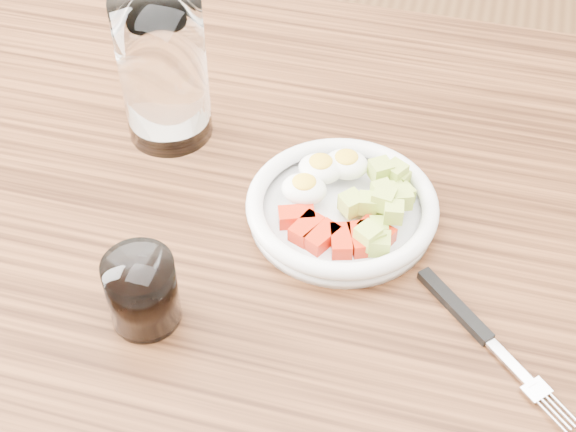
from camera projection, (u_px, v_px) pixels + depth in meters
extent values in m
cube|color=brown|center=(295.00, 260.00, 0.80)|extent=(1.50, 0.90, 0.04)
cylinder|color=white|center=(342.00, 214.00, 0.80)|extent=(0.19, 0.19, 0.01)
torus|color=white|center=(342.00, 204.00, 0.79)|extent=(0.19, 0.19, 0.02)
cube|color=red|center=(296.00, 217.00, 0.78)|extent=(0.04, 0.03, 0.02)
cube|color=red|center=(306.00, 229.00, 0.77)|extent=(0.03, 0.04, 0.02)
cube|color=red|center=(322.00, 237.00, 0.77)|extent=(0.03, 0.04, 0.02)
cube|color=red|center=(341.00, 241.00, 0.76)|extent=(0.03, 0.04, 0.02)
cube|color=red|center=(360.00, 239.00, 0.76)|extent=(0.03, 0.04, 0.02)
cube|color=red|center=(376.00, 232.00, 0.77)|extent=(0.04, 0.03, 0.02)
ellipsoid|color=white|center=(321.00, 169.00, 0.82)|extent=(0.05, 0.04, 0.03)
ellipsoid|color=yellow|center=(321.00, 161.00, 0.81)|extent=(0.02, 0.02, 0.01)
ellipsoid|color=white|center=(346.00, 164.00, 0.82)|extent=(0.05, 0.04, 0.03)
ellipsoid|color=yellow|center=(347.00, 157.00, 0.81)|extent=(0.02, 0.02, 0.01)
ellipsoid|color=white|center=(304.00, 189.00, 0.80)|extent=(0.05, 0.04, 0.03)
ellipsoid|color=yellow|center=(304.00, 182.00, 0.79)|extent=(0.02, 0.02, 0.01)
cube|color=#B9C94D|center=(368.00, 203.00, 0.78)|extent=(0.02, 0.02, 0.02)
cube|color=#B9C94D|center=(401.00, 178.00, 0.81)|extent=(0.02, 0.02, 0.02)
cube|color=#B9C94D|center=(394.00, 212.00, 0.76)|extent=(0.02, 0.02, 0.02)
cube|color=#B9C94D|center=(385.00, 195.00, 0.79)|extent=(0.02, 0.02, 0.02)
cube|color=#B9C94D|center=(381.00, 170.00, 0.81)|extent=(0.03, 0.03, 0.02)
cube|color=#B9C94D|center=(374.00, 237.00, 0.76)|extent=(0.02, 0.02, 0.02)
cube|color=#B9C94D|center=(378.00, 228.00, 0.77)|extent=(0.02, 0.02, 0.02)
cube|color=#B9C94D|center=(351.00, 205.00, 0.78)|extent=(0.02, 0.02, 0.02)
cube|color=#B9C94D|center=(380.00, 244.00, 0.76)|extent=(0.02, 0.02, 0.02)
cube|color=#B9C94D|center=(384.00, 199.00, 0.77)|extent=(0.02, 0.02, 0.02)
cube|color=#B9C94D|center=(351.00, 203.00, 0.79)|extent=(0.03, 0.03, 0.02)
cube|color=#B9C94D|center=(395.00, 191.00, 0.80)|extent=(0.02, 0.02, 0.02)
cube|color=#B9C94D|center=(395.00, 172.00, 0.81)|extent=(0.03, 0.03, 0.02)
cube|color=#B9C94D|center=(402.00, 198.00, 0.78)|extent=(0.02, 0.02, 0.02)
cube|color=#B9C94D|center=(368.00, 236.00, 0.75)|extent=(0.03, 0.03, 0.02)
cube|color=#B9C94D|center=(382.00, 192.00, 0.78)|extent=(0.03, 0.03, 0.02)
cube|color=#B9C94D|center=(376.00, 206.00, 0.79)|extent=(0.02, 0.02, 0.02)
cube|color=#B9C94D|center=(404.00, 194.00, 0.80)|extent=(0.02, 0.02, 0.02)
cube|color=black|center=(455.00, 305.00, 0.73)|extent=(0.08, 0.07, 0.01)
cube|color=silver|center=(510.00, 363.00, 0.68)|extent=(0.05, 0.04, 0.00)
cube|color=silver|center=(536.00, 390.00, 0.67)|extent=(0.03, 0.03, 0.00)
cylinder|color=silver|center=(552.00, 417.00, 0.65)|extent=(0.03, 0.02, 0.00)
cylinder|color=silver|center=(556.00, 415.00, 0.65)|extent=(0.03, 0.02, 0.00)
cylinder|color=silver|center=(561.00, 412.00, 0.65)|extent=(0.03, 0.02, 0.00)
cylinder|color=silver|center=(565.00, 409.00, 0.65)|extent=(0.03, 0.02, 0.00)
cylinder|color=white|center=(163.00, 70.00, 0.84)|extent=(0.09, 0.09, 0.17)
cylinder|color=white|center=(142.00, 291.00, 0.70)|extent=(0.06, 0.06, 0.07)
cylinder|color=black|center=(142.00, 292.00, 0.70)|extent=(0.06, 0.06, 0.06)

